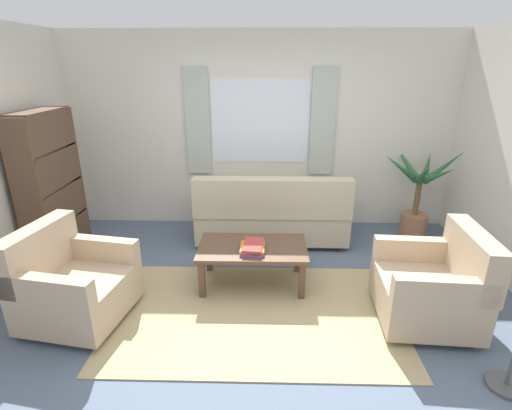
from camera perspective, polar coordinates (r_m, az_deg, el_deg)
ground_plane at (r=3.73m, az=-0.01°, el=-15.77°), size 6.24×6.24×0.00m
wall_back at (r=5.34m, az=0.60°, el=10.72°), size 5.32×0.12×2.60m
window_with_curtains at (r=5.24m, az=0.60°, el=12.19°), size 1.98×0.07×1.40m
area_rug at (r=3.72m, az=-0.01°, el=-15.69°), size 2.61×1.66×0.01m
couch at (r=4.93m, az=2.35°, el=-1.40°), size 1.90×0.82×0.92m
armchair_left at (r=3.85m, az=-25.66°, el=-10.45°), size 0.95×0.97×0.88m
armchair_right at (r=3.79m, az=24.87°, el=-10.81°), size 0.87×0.89×0.88m
coffee_table at (r=3.96m, az=-0.52°, el=-6.87°), size 1.10×0.64×0.44m
book_stack_on_table at (r=3.84m, az=-0.48°, el=-6.30°), size 0.25×0.35×0.07m
potted_plant at (r=5.46m, az=22.74°, el=1.12°), size 1.10×1.08×1.18m
bookshelf at (r=5.02m, az=-27.52°, el=1.59°), size 0.30×0.94×1.72m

